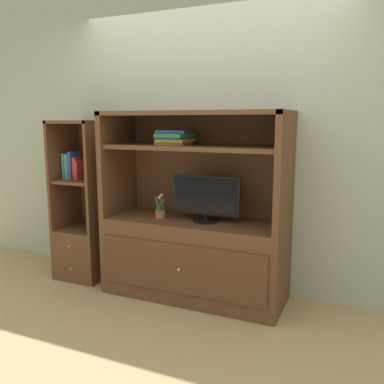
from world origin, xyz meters
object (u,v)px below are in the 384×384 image
(media_console, at_px, (195,239))
(tv_monitor, at_px, (206,198))
(upright_book_row, at_px, (74,167))
(magazine_stack, at_px, (175,137))
(bookshelf_tall, at_px, (86,226))
(potted_plant, at_px, (160,213))

(media_console, relative_size, tv_monitor, 2.69)
(media_console, distance_m, tv_monitor, 0.39)
(tv_monitor, relative_size, upright_book_row, 2.23)
(media_console, height_order, upright_book_row, media_console)
(magazine_stack, height_order, bookshelf_tall, bookshelf_tall)
(potted_plant, relative_size, upright_book_row, 0.82)
(media_console, relative_size, magazine_stack, 4.88)
(media_console, height_order, magazine_stack, media_console)
(media_console, relative_size, potted_plant, 7.31)
(media_console, distance_m, magazine_stack, 0.89)
(media_console, xyz_separation_m, potted_plant, (-0.30, -0.06, 0.22))
(tv_monitor, xyz_separation_m, bookshelf_tall, (-1.28, 0.03, -0.38))
(media_console, relative_size, bookshelf_tall, 1.05)
(media_console, distance_m, bookshelf_tall, 1.17)
(potted_plant, bearing_deg, magazine_stack, 24.09)
(tv_monitor, bearing_deg, magazine_stack, 177.19)
(bookshelf_tall, bearing_deg, magazine_stack, -0.85)
(potted_plant, xyz_separation_m, bookshelf_tall, (-0.87, 0.07, -0.23))
(bookshelf_tall, bearing_deg, potted_plant, -4.60)
(tv_monitor, distance_m, potted_plant, 0.44)
(tv_monitor, height_order, bookshelf_tall, bookshelf_tall)
(media_console, height_order, tv_monitor, media_console)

